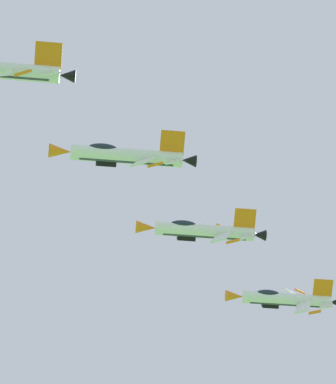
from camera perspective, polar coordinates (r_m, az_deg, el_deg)
The scene contains 3 objects.
fighter_jet_left_wing at distance 99.80m, azimuth -2.72°, elevation 2.24°, with size 15.94×7.40×7.69m.
fighter_jet_right_wing at distance 112.38m, azimuth 2.12°, elevation -2.42°, with size 15.94×7.54×7.57m.
fighter_jet_left_outer at distance 127.01m, azimuth 7.18°, elevation -6.57°, with size 15.94×7.22×7.85m.
Camera 1 is at (2.82, -1.30, 1.83)m, focal length 86.65 mm.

